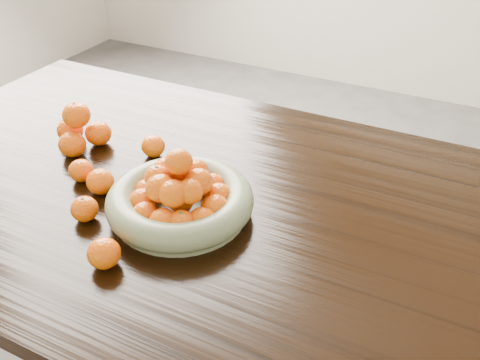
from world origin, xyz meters
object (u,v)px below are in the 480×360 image
at_px(dining_table, 250,240).
at_px(fruit_bowl, 180,198).
at_px(loose_orange_0, 85,209).
at_px(orange_pyramid, 79,130).

relative_size(dining_table, fruit_bowl, 6.41).
relative_size(fruit_bowl, loose_orange_0, 5.38).
xyz_separation_m(dining_table, orange_pyramid, (-0.51, 0.04, 0.14)).
bearing_deg(dining_table, loose_orange_0, -146.33).
height_order(dining_table, fruit_bowl, fruit_bowl).
height_order(orange_pyramid, loose_orange_0, orange_pyramid).
relative_size(fruit_bowl, orange_pyramid, 2.16).
bearing_deg(fruit_bowl, loose_orange_0, -148.03).
relative_size(orange_pyramid, loose_orange_0, 2.49).
bearing_deg(fruit_bowl, orange_pyramid, 161.23).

